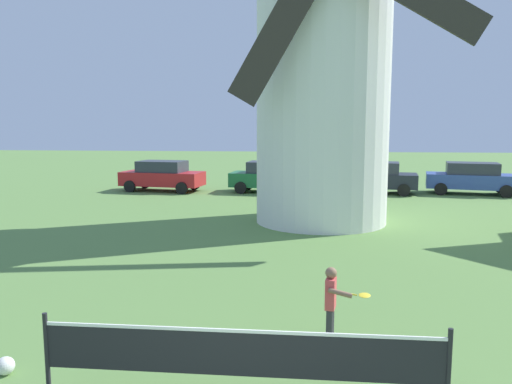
{
  "coord_description": "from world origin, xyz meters",
  "views": [
    {
      "loc": [
        0.49,
        -3.74,
        3.41
      ],
      "look_at": [
        -0.25,
        3.89,
        2.38
      ],
      "focal_mm": 35.06,
      "sensor_mm": 36.0,
      "label": 1
    }
  ],
  "objects_px": {
    "parked_car_red": "(162,175)",
    "parked_car_green": "(271,176)",
    "parked_car_black": "(375,177)",
    "parked_car_blue": "(472,178)",
    "tennis_net": "(240,354)",
    "stray_ball": "(5,366)",
    "windmill": "(323,46)",
    "player_far": "(332,300)"
  },
  "relations": [
    {
      "from": "tennis_net",
      "to": "player_far",
      "type": "height_order",
      "value": "player_far"
    },
    {
      "from": "parked_car_red",
      "to": "parked_car_black",
      "type": "bearing_deg",
      "value": 1.34
    },
    {
      "from": "stray_ball",
      "to": "parked_car_blue",
      "type": "bearing_deg",
      "value": 57.49
    },
    {
      "from": "parked_car_red",
      "to": "parked_car_black",
      "type": "height_order",
      "value": "same"
    },
    {
      "from": "windmill",
      "to": "player_far",
      "type": "bearing_deg",
      "value": -90.74
    },
    {
      "from": "parked_car_red",
      "to": "parked_car_green",
      "type": "distance_m",
      "value": 5.62
    },
    {
      "from": "parked_car_green",
      "to": "parked_car_blue",
      "type": "bearing_deg",
      "value": 1.68
    },
    {
      "from": "tennis_net",
      "to": "parked_car_red",
      "type": "relative_size",
      "value": 1.13
    },
    {
      "from": "tennis_net",
      "to": "parked_car_red",
      "type": "bearing_deg",
      "value": 108.64
    },
    {
      "from": "windmill",
      "to": "player_far",
      "type": "height_order",
      "value": "windmill"
    },
    {
      "from": "parked_car_green",
      "to": "stray_ball",
      "type": "bearing_deg",
      "value": -97.15
    },
    {
      "from": "windmill",
      "to": "parked_car_black",
      "type": "xyz_separation_m",
      "value": [
        2.93,
        7.75,
        -5.23
      ]
    },
    {
      "from": "parked_car_red",
      "to": "tennis_net",
      "type": "bearing_deg",
      "value": -71.36
    },
    {
      "from": "windmill",
      "to": "player_far",
      "type": "relative_size",
      "value": 10.76
    },
    {
      "from": "parked_car_black",
      "to": "player_far",
      "type": "bearing_deg",
      "value": -99.79
    },
    {
      "from": "parked_car_blue",
      "to": "tennis_net",
      "type": "bearing_deg",
      "value": -114.42
    },
    {
      "from": "windmill",
      "to": "parked_car_blue",
      "type": "xyz_separation_m",
      "value": [
        7.64,
        7.82,
        -5.23
      ]
    },
    {
      "from": "tennis_net",
      "to": "stray_ball",
      "type": "xyz_separation_m",
      "value": [
        -3.32,
        0.48,
        -0.56
      ]
    },
    {
      "from": "windmill",
      "to": "parked_car_blue",
      "type": "bearing_deg",
      "value": 45.69
    },
    {
      "from": "parked_car_black",
      "to": "parked_car_red",
      "type": "bearing_deg",
      "value": -178.66
    },
    {
      "from": "player_far",
      "to": "parked_car_black",
      "type": "xyz_separation_m",
      "value": [
        3.06,
        17.71,
        0.12
      ]
    },
    {
      "from": "tennis_net",
      "to": "parked_car_black",
      "type": "distance_m",
      "value": 20.14
    },
    {
      "from": "player_far",
      "to": "windmill",
      "type": "bearing_deg",
      "value": 89.26
    },
    {
      "from": "tennis_net",
      "to": "stray_ball",
      "type": "distance_m",
      "value": 3.4
    },
    {
      "from": "parked_car_blue",
      "to": "player_far",
      "type": "bearing_deg",
      "value": -113.6
    },
    {
      "from": "tennis_net",
      "to": "parked_car_black",
      "type": "relative_size",
      "value": 1.15
    },
    {
      "from": "player_far",
      "to": "parked_car_red",
      "type": "height_order",
      "value": "parked_car_red"
    },
    {
      "from": "player_far",
      "to": "stray_ball",
      "type": "relative_size",
      "value": 4.82
    },
    {
      "from": "stray_ball",
      "to": "parked_car_green",
      "type": "distance_m",
      "value": 19.15
    },
    {
      "from": "stray_ball",
      "to": "parked_car_red",
      "type": "height_order",
      "value": "parked_car_red"
    },
    {
      "from": "windmill",
      "to": "parked_car_red",
      "type": "bearing_deg",
      "value": 136.45
    },
    {
      "from": "windmill",
      "to": "parked_car_blue",
      "type": "relative_size",
      "value": 2.88
    },
    {
      "from": "player_far",
      "to": "parked_car_red",
      "type": "bearing_deg",
      "value": 113.96
    },
    {
      "from": "parked_car_green",
      "to": "parked_car_blue",
      "type": "relative_size",
      "value": 0.93
    },
    {
      "from": "parked_car_red",
      "to": "parked_car_blue",
      "type": "bearing_deg",
      "value": 1.21
    },
    {
      "from": "parked_car_red",
      "to": "parked_car_green",
      "type": "height_order",
      "value": "same"
    },
    {
      "from": "stray_ball",
      "to": "parked_car_blue",
      "type": "height_order",
      "value": "parked_car_blue"
    },
    {
      "from": "parked_car_black",
      "to": "parked_car_green",
      "type": "bearing_deg",
      "value": -177.61
    },
    {
      "from": "player_far",
      "to": "parked_car_red",
      "type": "xyz_separation_m",
      "value": [
        -7.76,
        17.45,
        0.12
      ]
    },
    {
      "from": "parked_car_green",
      "to": "parked_car_black",
      "type": "distance_m",
      "value": 5.2
    },
    {
      "from": "parked_car_blue",
      "to": "parked_car_red",
      "type": "bearing_deg",
      "value": -178.79
    },
    {
      "from": "parked_car_red",
      "to": "parked_car_green",
      "type": "bearing_deg",
      "value": 0.38
    }
  ]
}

